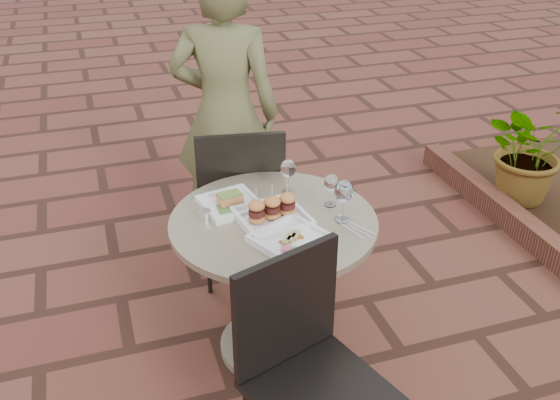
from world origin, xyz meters
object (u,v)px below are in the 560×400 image
object	(u,v)px
chair_far	(240,194)
chair_near	(304,356)
plate_sliders	(272,213)
plate_tuna	(291,239)
plate_salmon	(230,203)
cafe_table	(274,266)
diner	(226,114)

from	to	relation	value
chair_far	chair_near	world-z (taller)	same
chair_near	plate_sliders	distance (m)	0.67
plate_sliders	plate_tuna	size ratio (longest dim) A/B	0.89
plate_sliders	plate_salmon	bearing A→B (deg)	129.26
cafe_table	chair_far	xyz separation A→B (m)	(-0.00, 0.58, 0.07)
cafe_table	plate_salmon	distance (m)	0.35
cafe_table	plate_sliders	distance (m)	0.29
plate_tuna	plate_salmon	bearing A→B (deg)	114.76
plate_sliders	plate_tuna	bearing A→B (deg)	-82.76
plate_salmon	plate_sliders	size ratio (longest dim) A/B	0.89
chair_far	diner	world-z (taller)	diner
plate_sliders	cafe_table	bearing A→B (deg)	54.41
plate_salmon	plate_tuna	size ratio (longest dim) A/B	0.80
chair_far	diner	bearing A→B (deg)	-85.48
cafe_table	plate_salmon	xyz separation A→B (m)	(-0.15, 0.16, 0.27)
diner	plate_tuna	xyz separation A→B (m)	(-0.02, -1.19, -0.08)
plate_salmon	plate_tuna	bearing A→B (deg)	-65.24
cafe_table	diner	bearing A→B (deg)	88.14
diner	plate_sliders	size ratio (longest dim) A/B	5.19
plate_salmon	plate_sliders	bearing A→B (deg)	-50.74
plate_tuna	cafe_table	bearing A→B (deg)	94.26
plate_salmon	plate_sliders	xyz separation A→B (m)	(0.14, -0.17, 0.02)
cafe_table	plate_tuna	xyz separation A→B (m)	(0.01, -0.20, 0.26)
chair_near	diner	world-z (taller)	diner
chair_far	plate_sliders	size ratio (longest dim) A/B	2.91
diner	plate_salmon	xyz separation A→B (m)	(-0.18, -0.83, -0.08)
plate_salmon	diner	bearing A→B (deg)	77.55
chair_near	plate_tuna	world-z (taller)	chair_near
cafe_table	chair_far	size ratio (longest dim) A/B	0.97
cafe_table	plate_sliders	size ratio (longest dim) A/B	2.81
plate_sliders	plate_tuna	xyz separation A→B (m)	(0.02, -0.19, -0.02)
chair_near	plate_tuna	distance (m)	0.50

